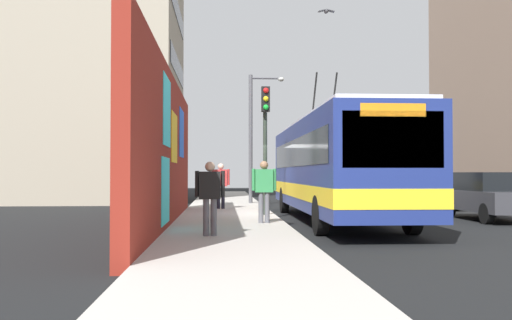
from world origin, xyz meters
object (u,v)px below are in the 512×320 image
Objects in this scene: city_bus at (334,165)px; parked_car_champagne at (423,190)px; pedestrian_at_curb at (264,186)px; traffic_light at (265,129)px; pedestrian_near_wall at (210,192)px; parked_car_white at (384,186)px; pedestrian_midblock at (221,182)px; parked_car_black at (360,184)px; street_lamp at (255,129)px; parked_car_dark_gray at (489,195)px.

city_bus is 2.83× the size of parked_car_champagne.
pedestrian_at_curb is 3.55m from traffic_light.
city_bus is 3.26m from pedestrian_at_curb.
traffic_light is (6.17, -1.73, 1.93)m from pedestrian_near_wall.
parked_car_white is 2.30× the size of pedestrian_midblock.
city_bus is at bearing 163.38° from parked_car_black.
pedestrian_at_curb is 0.29× the size of street_lamp.
parked_car_white is at bearing -27.47° from pedestrian_near_wall.
pedestrian_at_curb is (-14.29, 7.62, 0.35)m from parked_car_white.
pedestrian_midblock is 0.41× the size of traffic_light.
parked_car_white is 13.65m from traffic_light.
city_bus reaches higher than parked_car_white.
street_lamp reaches higher than city_bus.
pedestrian_at_curb is (-2.09, 2.42, -0.63)m from city_bus.
city_bus is 7.18× the size of pedestrian_at_curb.
pedestrian_at_curb reaches higher than pedestrian_near_wall.
parked_car_dark_gray is 6.11m from parked_car_champagne.
parked_car_white is at bearing 0.00° from parked_car_champagne.
pedestrian_near_wall is at bearing 178.64° from pedestrian_midblock.
city_bus is 6.57m from pedestrian_near_wall.
parked_car_champagne is 2.67× the size of pedestrian_near_wall.
parked_car_white is 11.80m from pedestrian_midblock.
street_lamp reaches higher than parked_car_dark_gray.
pedestrian_near_wall is (-17.46, 9.08, 0.29)m from parked_car_white.
parked_car_dark_gray is 10.59m from pedestrian_near_wall.
traffic_light is (-16.50, 7.35, 2.22)m from parked_car_black.
street_lamp reaches higher than parked_car_white.
pedestrian_midblock is at bearing -1.36° from pedestrian_near_wall.
pedestrian_near_wall reaches higher than parked_car_white.
parked_car_champagne is 2.54× the size of pedestrian_at_curb.
traffic_light is (-5.37, 7.35, 2.22)m from parked_car_champagne.
pedestrian_near_wall reaches higher than parked_car_dark_gray.
parked_car_champagne is 1.07× the size of parked_car_white.
parked_car_black is 0.74× the size of street_lamp.
parked_car_dark_gray is 2.57× the size of pedestrian_near_wall.
street_lamp reaches higher than parked_car_champagne.
parked_car_white is 0.92× the size of parked_car_black.
city_bus is 2.79× the size of parked_car_black.
parked_car_dark_gray is at bearing -115.54° from pedestrian_midblock.
pedestrian_midblock is at bearing 131.37° from parked_car_white.
street_lamp is at bearing -21.07° from pedestrian_midblock.
pedestrian_at_curb is at bearing -169.31° from pedestrian_midblock.
street_lamp reaches higher than pedestrian_midblock.
parked_car_dark_gray is at bearing -59.08° from pedestrian_near_wall.
parked_car_black is at bearing -24.01° from traffic_light.
city_bus is at bearing -140.39° from pedestrian_midblock.
traffic_light reaches higher than parked_car_champagne.
parked_car_champagne is 9.05m from pedestrian_midblock.
parked_car_white is 8.60m from street_lamp.
city_bus is 13.30m from parked_car_white.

